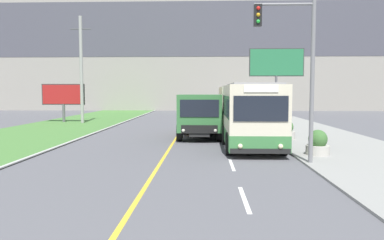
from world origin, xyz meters
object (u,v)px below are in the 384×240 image
at_px(car_distant, 231,113).
at_px(traffic_light_mast, 296,57).
at_px(billboard_small, 63,95).
at_px(planter_round_second, 286,131).
at_px(planter_round_third, 272,124).
at_px(planter_round_near, 318,144).
at_px(utility_pole_far, 81,70).
at_px(city_bus, 245,113).
at_px(billboard_large, 276,65).
at_px(dump_truck, 200,117).

relative_size(car_distant, traffic_light_mast, 0.67).
height_order(car_distant, billboard_small, billboard_small).
bearing_deg(planter_round_second, car_distant, 97.19).
bearing_deg(planter_round_second, billboard_small, 145.08).
xyz_separation_m(planter_round_second, planter_round_third, (0.12, 5.28, -0.04)).
bearing_deg(planter_round_near, billboard_small, 135.29).
bearing_deg(utility_pole_far, city_bus, -41.45).
xyz_separation_m(planter_round_near, planter_round_second, (-0.19, 5.28, 0.01)).
distance_m(utility_pole_far, billboard_large, 18.95).
distance_m(utility_pole_far, planter_round_second, 19.54).
bearing_deg(dump_truck, car_distant, 79.46).
bearing_deg(dump_truck, utility_pole_far, 134.43).
xyz_separation_m(car_distant, traffic_light_mast, (0.80, -23.15, 3.36)).
bearing_deg(billboard_large, planter_round_near, -96.10).
height_order(billboard_small, planter_round_near, billboard_small).
xyz_separation_m(utility_pole_far, planter_round_third, (15.56, -5.95, -4.19)).
bearing_deg(planter_round_third, dump_truck, -136.51).
xyz_separation_m(city_bus, traffic_light_mast, (1.17, -6.80, 2.45)).
bearing_deg(car_distant, planter_round_second, -82.81).
bearing_deg(planter_round_third, planter_round_second, -91.27).
distance_m(car_distant, planter_round_third, 10.99).
bearing_deg(dump_truck, planter_round_near, -48.53).
height_order(planter_round_near, planter_round_third, planter_round_near).
height_order(planter_round_second, planter_round_third, planter_round_second).
height_order(billboard_large, planter_round_third, billboard_large).
xyz_separation_m(city_bus, car_distant, (0.37, 16.35, -0.91)).
bearing_deg(traffic_light_mast, billboard_small, 130.11).
distance_m(planter_round_near, planter_round_second, 5.29).
distance_m(traffic_light_mast, planter_round_third, 12.93).
relative_size(city_bus, dump_truck, 1.97).
bearing_deg(traffic_light_mast, car_distant, 91.98).
relative_size(city_bus, billboard_small, 3.13).
bearing_deg(planter_round_third, planter_round_near, -89.60).
xyz_separation_m(billboard_large, planter_round_third, (-2.46, -11.76, -4.97)).
bearing_deg(city_bus, planter_round_near, -62.64).
distance_m(billboard_small, planter_round_near, 24.91).
relative_size(traffic_light_mast, planter_round_near, 5.96).
bearing_deg(billboard_small, utility_pole_far, -25.41).
bearing_deg(traffic_light_mast, planter_round_third, 83.80).
distance_m(city_bus, planter_round_near, 5.72).
distance_m(car_distant, planter_round_second, 16.19).
bearing_deg(utility_pole_far, car_distant, 19.82).
distance_m(billboard_large, planter_round_third, 13.01).
height_order(dump_truck, billboard_large, billboard_large).
distance_m(traffic_light_mast, planter_round_near, 4.18).
bearing_deg(car_distant, planter_round_near, -84.07).
height_order(dump_truck, planter_round_third, dump_truck).
bearing_deg(planter_round_third, billboard_large, 78.18).
height_order(car_distant, planter_round_third, car_distant).
height_order(city_bus, car_distant, city_bus).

